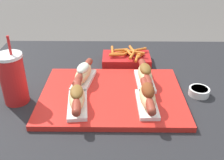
% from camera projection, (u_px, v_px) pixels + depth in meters
% --- Properties ---
extents(patio_table, '(1.20, 0.98, 0.68)m').
position_uv_depth(patio_table, '(123.00, 158.00, 1.12)').
color(patio_table, '#232326').
rests_on(patio_table, ground_plane).
extents(serving_tray, '(0.49, 0.36, 0.02)m').
position_uv_depth(serving_tray, '(112.00, 95.00, 0.90)').
color(serving_tray, red).
rests_on(serving_tray, patio_table).
extents(hot_dog_0, '(0.08, 0.20, 0.07)m').
position_uv_depth(hot_dog_0, '(77.00, 97.00, 0.81)').
color(hot_dog_0, white).
rests_on(hot_dog_0, serving_tray).
extents(hot_dog_1, '(0.06, 0.20, 0.08)m').
position_uv_depth(hot_dog_1, '(147.00, 96.00, 0.82)').
color(hot_dog_1, white).
rests_on(hot_dog_1, serving_tray).
extents(hot_dog_2, '(0.09, 0.20, 0.07)m').
position_uv_depth(hot_dog_2, '(83.00, 73.00, 0.95)').
color(hot_dog_2, white).
rests_on(hot_dog_2, serving_tray).
extents(hot_dog_3, '(0.07, 0.20, 0.07)m').
position_uv_depth(hot_dog_3, '(145.00, 74.00, 0.94)').
color(hot_dog_3, white).
rests_on(hot_dog_3, serving_tray).
extents(sauce_bowl, '(0.07, 0.07, 0.03)m').
position_uv_depth(sauce_bowl, '(199.00, 91.00, 0.91)').
color(sauce_bowl, white).
rests_on(sauce_bowl, patio_table).
extents(drink_cup, '(0.08, 0.08, 0.23)m').
position_uv_depth(drink_cup, '(13.00, 79.00, 0.84)').
color(drink_cup, red).
rests_on(drink_cup, patio_table).
extents(fries_basket, '(0.21, 0.15, 0.06)m').
position_uv_depth(fries_basket, '(127.00, 59.00, 1.14)').
color(fries_basket, '#B21919').
rests_on(fries_basket, patio_table).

